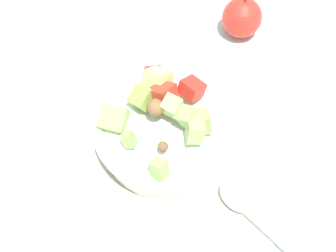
# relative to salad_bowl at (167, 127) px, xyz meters

# --- Properties ---
(ground_plane) EXTENTS (2.40, 2.40, 0.00)m
(ground_plane) POSITION_rel_salad_bowl_xyz_m (-0.01, -0.00, -0.04)
(ground_plane) COLOR silver
(placemat) EXTENTS (0.42, 0.38, 0.01)m
(placemat) POSITION_rel_salad_bowl_xyz_m (-0.01, -0.00, -0.04)
(placemat) COLOR #BCB299
(placemat) RESTS_ON ground_plane
(salad_bowl) EXTENTS (0.24, 0.24, 0.10)m
(salad_bowl) POSITION_rel_salad_bowl_xyz_m (0.00, 0.00, 0.00)
(salad_bowl) COLOR white
(salad_bowl) RESTS_ON placemat
(serving_spoon) EXTENTS (0.24, 0.07, 0.01)m
(serving_spoon) POSITION_rel_salad_bowl_xyz_m (-0.20, 0.04, -0.03)
(serving_spoon) COLOR #B7B7BC
(serving_spoon) RESTS_ON placemat
(whole_apple) EXTENTS (0.08, 0.08, 0.09)m
(whole_apple) POSITION_rel_salad_bowl_xyz_m (0.03, -0.28, -0.00)
(whole_apple) COLOR red
(whole_apple) RESTS_ON ground_plane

